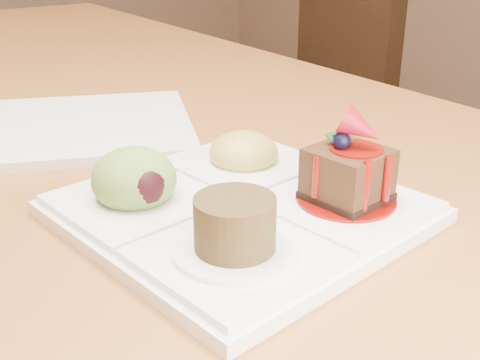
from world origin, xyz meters
TOP-DOWN VIEW (x-y plane):
  - dining_table at (0.00, 0.00)m, footprint 1.00×1.80m
  - chair_right at (0.84, 0.29)m, footprint 0.56×0.56m
  - sampler_plate at (0.06, -0.53)m, footprint 0.29×0.29m
  - second_plate at (0.04, -0.25)m, footprint 0.31×0.31m

SIDE VIEW (x-z plane):
  - chair_right at x=0.84m, z-range 0.07..1.11m
  - dining_table at x=0.00m, z-range 0.31..1.06m
  - second_plate at x=0.04m, z-range 0.75..0.76m
  - sampler_plate at x=0.06m, z-range 0.72..0.82m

